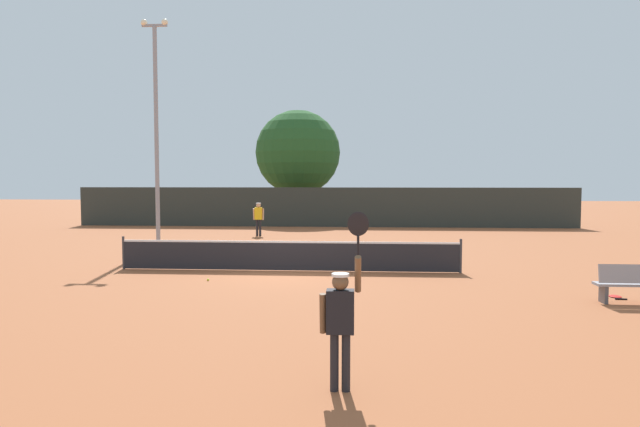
% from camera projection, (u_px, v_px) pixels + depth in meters
% --- Properties ---
extents(ground_plane, '(120.00, 120.00, 0.00)m').
position_uv_depth(ground_plane, '(288.00, 271.00, 17.70)').
color(ground_plane, '#9E5633').
extents(tennis_net, '(10.91, 0.08, 1.07)m').
position_uv_depth(tennis_net, '(288.00, 255.00, 17.66)').
color(tennis_net, '#232328').
rests_on(tennis_net, ground).
extents(perimeter_fence, '(30.86, 0.12, 2.43)m').
position_uv_depth(perimeter_fence, '(323.00, 207.00, 34.13)').
color(perimeter_fence, '#2D332D').
rests_on(perimeter_fence, ground).
extents(player_serving, '(0.68, 0.39, 2.48)m').
position_uv_depth(player_serving, '(341.00, 313.00, 7.60)').
color(player_serving, black).
rests_on(player_serving, ground).
extents(player_receiving, '(0.57, 0.25, 1.71)m').
position_uv_depth(player_receiving, '(259.00, 216.00, 28.66)').
color(player_receiving, yellow).
rests_on(player_receiving, ground).
extents(tennis_ball, '(0.07, 0.07, 0.07)m').
position_uv_depth(tennis_ball, '(208.00, 280.00, 15.95)').
color(tennis_ball, '#CCE033').
rests_on(tennis_ball, ground).
extents(spare_racket, '(0.28, 0.52, 0.04)m').
position_uv_depth(spare_racket, '(616.00, 297.00, 13.73)').
color(spare_racket, black).
rests_on(spare_racket, ground).
extents(courtside_bench, '(1.80, 0.44, 0.95)m').
position_uv_depth(courtside_bench, '(636.00, 284.00, 12.99)').
color(courtside_bench, gray).
rests_on(courtside_bench, ground).
extents(light_pole, '(1.18, 0.28, 9.76)m').
position_uv_depth(light_pole, '(156.00, 120.00, 23.88)').
color(light_pole, gray).
rests_on(light_pole, ground).
extents(large_tree, '(5.94, 5.94, 7.78)m').
position_uv_depth(large_tree, '(298.00, 153.00, 38.93)').
color(large_tree, brown).
rests_on(large_tree, ground).
extents(parked_car_near, '(1.93, 4.21, 1.69)m').
position_uv_depth(parked_car_near, '(360.00, 209.00, 40.27)').
color(parked_car_near, black).
rests_on(parked_car_near, ground).
extents(parked_car_mid, '(2.32, 4.37, 1.69)m').
position_uv_depth(parked_car_mid, '(413.00, 209.00, 40.63)').
color(parked_car_mid, navy).
rests_on(parked_car_mid, ground).
extents(parked_car_far, '(2.09, 4.28, 1.69)m').
position_uv_depth(parked_car_far, '(477.00, 210.00, 38.56)').
color(parked_car_far, red).
rests_on(parked_car_far, ground).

